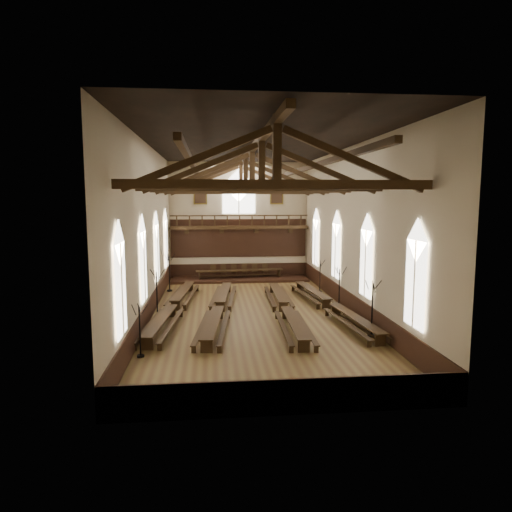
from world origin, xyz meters
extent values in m
plane|color=brown|center=(0.00, 0.00, 0.00)|extent=(26.00, 26.00, 0.00)
plane|color=#B8AE8B|center=(0.00, 13.00, 5.00)|extent=(12.00, 0.00, 12.00)
plane|color=#B8AE8B|center=(0.00, -13.00, 5.00)|extent=(12.00, 0.00, 12.00)
plane|color=#B8AE8B|center=(-6.00, 0.00, 5.00)|extent=(0.00, 26.00, 26.00)
plane|color=#B8AE8B|center=(6.00, 0.00, 5.00)|extent=(0.00, 26.00, 26.00)
plane|color=black|center=(0.00, 0.00, 10.00)|extent=(26.00, 26.00, 0.00)
cube|color=black|center=(0.00, 12.96, 0.60)|extent=(11.90, 0.08, 1.20)
cube|color=black|center=(0.00, -12.96, 0.60)|extent=(11.90, 0.08, 1.20)
cube|color=black|center=(-5.96, 0.00, 0.60)|extent=(0.08, 25.90, 1.20)
cube|color=black|center=(5.96, 0.00, 0.60)|extent=(0.08, 25.90, 1.20)
cube|color=white|center=(-5.90, -9.00, 3.40)|extent=(0.05, 1.80, 3.60)
cube|color=white|center=(-5.90, -9.00, 5.20)|extent=(0.05, 1.80, 1.80)
cylinder|color=#B8AE8B|center=(-5.86, -9.00, 3.40)|extent=(0.08, 0.08, 3.60)
cube|color=white|center=(-5.90, -3.00, 3.40)|extent=(0.05, 1.80, 3.60)
cube|color=white|center=(-5.90, -3.00, 5.20)|extent=(0.05, 1.80, 1.80)
cylinder|color=#B8AE8B|center=(-5.86, -3.00, 3.40)|extent=(0.08, 0.08, 3.60)
cube|color=white|center=(-5.90, 3.00, 3.40)|extent=(0.05, 1.80, 3.60)
cube|color=white|center=(-5.90, 3.00, 5.20)|extent=(0.05, 1.80, 1.80)
cylinder|color=#B8AE8B|center=(-5.86, 3.00, 3.40)|extent=(0.08, 0.08, 3.60)
cube|color=white|center=(-5.90, 9.00, 3.40)|extent=(0.05, 1.80, 3.60)
cube|color=white|center=(-5.90, 9.00, 5.20)|extent=(0.05, 1.80, 1.80)
cylinder|color=#B8AE8B|center=(-5.86, 9.00, 3.40)|extent=(0.08, 0.08, 3.60)
cube|color=white|center=(5.90, -9.00, 3.40)|extent=(0.05, 1.80, 3.60)
cube|color=white|center=(5.90, -9.00, 5.20)|extent=(0.05, 1.80, 1.80)
cylinder|color=#B8AE8B|center=(5.86, -9.00, 3.40)|extent=(0.08, 0.08, 3.60)
cube|color=white|center=(5.90, -3.00, 3.40)|extent=(0.05, 1.80, 3.60)
cube|color=white|center=(5.90, -3.00, 5.20)|extent=(0.05, 1.80, 1.80)
cylinder|color=#B8AE8B|center=(5.86, -3.00, 3.40)|extent=(0.08, 0.08, 3.60)
cube|color=white|center=(5.90, 3.00, 3.40)|extent=(0.05, 1.80, 3.60)
cube|color=white|center=(5.90, 3.00, 5.20)|extent=(0.05, 1.80, 1.80)
cylinder|color=#B8AE8B|center=(5.86, 3.00, 3.40)|extent=(0.08, 0.08, 3.60)
cube|color=white|center=(5.90, 9.00, 3.40)|extent=(0.05, 1.80, 3.60)
cube|color=white|center=(5.90, 9.00, 5.20)|extent=(0.05, 1.80, 1.80)
cylinder|color=#B8AE8B|center=(5.86, 9.00, 3.40)|extent=(0.08, 0.08, 3.60)
cube|color=white|center=(0.00, 12.90, 6.80)|extent=(2.80, 0.05, 2.40)
cube|color=white|center=(0.00, 12.90, 8.00)|extent=(2.80, 0.05, 2.80)
cylinder|color=#B8AE8B|center=(0.00, 12.86, 6.80)|extent=(0.10, 0.10, 2.40)
cube|color=#362411|center=(0.00, 12.35, 4.40)|extent=(11.80, 1.20, 0.20)
cube|color=black|center=(0.00, 12.94, 3.45)|extent=(11.80, 0.10, 3.30)
cube|color=#362411|center=(0.00, 11.81, 5.45)|extent=(11.60, 0.12, 0.10)
cube|color=#362411|center=(0.00, 11.81, 4.55)|extent=(11.60, 0.12, 0.10)
cube|color=#362411|center=(-4.50, 12.75, 4.15)|extent=(0.35, 0.40, 0.50)
cube|color=#362411|center=(-1.50, 12.75, 4.15)|extent=(0.35, 0.40, 0.50)
cube|color=#362411|center=(1.50, 12.75, 4.15)|extent=(0.35, 0.40, 0.50)
cube|color=#362411|center=(4.50, 12.75, 4.15)|extent=(0.35, 0.40, 0.50)
cube|color=brown|center=(-3.30, 12.91, 7.10)|extent=(1.15, 0.06, 1.45)
cube|color=black|center=(-3.30, 12.87, 7.10)|extent=(0.95, 0.04, 1.25)
cube|color=brown|center=(3.30, 12.91, 7.10)|extent=(1.15, 0.06, 1.45)
cube|color=black|center=(3.30, 12.87, 7.10)|extent=(0.95, 0.04, 1.25)
cube|color=#362411|center=(0.00, -10.00, 7.40)|extent=(11.70, 0.35, 0.35)
cube|color=#362411|center=(0.00, -10.00, 8.70)|extent=(0.30, 0.30, 2.40)
cube|color=#362411|center=(-2.88, -10.00, 8.30)|extent=(5.44, 0.26, 2.40)
cube|color=#362411|center=(2.88, -10.00, 8.30)|extent=(5.44, 0.26, 2.40)
cube|color=#362411|center=(0.00, -5.00, 7.40)|extent=(11.70, 0.35, 0.35)
cube|color=#362411|center=(0.00, -5.00, 8.70)|extent=(0.30, 0.30, 2.40)
cube|color=#362411|center=(-2.88, -5.00, 8.30)|extent=(5.44, 0.26, 2.40)
cube|color=#362411|center=(2.88, -5.00, 8.30)|extent=(5.44, 0.26, 2.40)
cube|color=#362411|center=(0.00, 0.00, 7.40)|extent=(11.70, 0.35, 0.35)
cube|color=#362411|center=(0.00, 0.00, 8.70)|extent=(0.30, 0.30, 2.40)
cube|color=#362411|center=(-2.88, 0.00, 8.30)|extent=(5.44, 0.26, 2.40)
cube|color=#362411|center=(2.88, 0.00, 8.30)|extent=(5.44, 0.26, 2.40)
cube|color=#362411|center=(0.00, 5.00, 7.40)|extent=(11.70, 0.35, 0.35)
cube|color=#362411|center=(0.00, 5.00, 8.70)|extent=(0.30, 0.30, 2.40)
cube|color=#362411|center=(-2.88, 5.00, 8.30)|extent=(5.44, 0.26, 2.40)
cube|color=#362411|center=(2.88, 5.00, 8.30)|extent=(5.44, 0.26, 2.40)
cube|color=#362411|center=(0.00, 10.00, 7.40)|extent=(11.70, 0.35, 0.35)
cube|color=#362411|center=(0.00, 10.00, 8.70)|extent=(0.30, 0.30, 2.40)
cube|color=#362411|center=(-2.88, 10.00, 8.30)|extent=(5.44, 0.26, 2.40)
cube|color=#362411|center=(2.88, 10.00, 8.30)|extent=(5.44, 0.26, 2.40)
cube|color=#362411|center=(-3.36, 0.00, 8.70)|extent=(0.25, 25.70, 0.25)
cube|color=#362411|center=(3.36, 0.00, 8.70)|extent=(0.25, 25.70, 0.25)
cube|color=#362411|center=(0.00, 0.00, 9.70)|extent=(0.30, 25.70, 0.30)
cube|color=#362411|center=(-4.70, -3.23, 0.66)|extent=(1.28, 6.52, 0.07)
cube|color=#362411|center=(-4.70, -6.15, 0.31)|extent=(0.56, 0.13, 0.62)
cube|color=#362411|center=(-4.70, -0.31, 0.31)|extent=(0.56, 0.13, 0.62)
cube|color=#362411|center=(-4.70, -3.23, 0.23)|extent=(0.64, 5.73, 0.07)
cube|color=#362411|center=(-5.27, -3.18, 0.39)|extent=(0.90, 6.48, 0.06)
cube|color=#362411|center=(-5.27, -6.14, 0.18)|extent=(0.21, 0.08, 0.36)
cube|color=#362411|center=(-5.27, -0.21, 0.18)|extent=(0.21, 0.08, 0.36)
cube|color=#362411|center=(-4.13, -3.29, 0.39)|extent=(0.90, 6.48, 0.06)
cube|color=#362411|center=(-4.13, -6.26, 0.18)|extent=(0.21, 0.08, 0.36)
cube|color=#362411|center=(-4.13, -0.32, 0.18)|extent=(0.21, 0.08, 0.36)
cube|color=#362411|center=(-4.70, 4.17, 0.66)|extent=(1.28, 6.52, 0.07)
cube|color=#362411|center=(-4.70, 1.25, 0.31)|extent=(0.56, 0.13, 0.62)
cube|color=#362411|center=(-4.70, 7.09, 0.31)|extent=(0.56, 0.13, 0.62)
cube|color=#362411|center=(-4.70, 4.17, 0.23)|extent=(0.64, 5.73, 0.07)
cube|color=#362411|center=(-5.27, 4.22, 0.39)|extent=(0.90, 6.48, 0.06)
cube|color=#362411|center=(-5.27, 1.26, 0.18)|extent=(0.21, 0.08, 0.36)
cube|color=#362411|center=(-5.27, 7.19, 0.18)|extent=(0.21, 0.08, 0.36)
cube|color=#362411|center=(-4.13, 4.11, 0.39)|extent=(0.90, 6.48, 0.06)
cube|color=#362411|center=(-4.13, 1.14, 0.18)|extent=(0.21, 0.08, 0.36)
cube|color=#362411|center=(-4.13, 7.08, 0.18)|extent=(0.21, 0.08, 0.36)
cube|color=#362411|center=(-1.97, -3.86, 0.66)|extent=(1.31, 6.51, 0.07)
cube|color=#362411|center=(-1.97, -6.78, 0.31)|extent=(0.56, 0.13, 0.62)
cube|color=#362411|center=(-1.97, -0.95, 0.31)|extent=(0.56, 0.13, 0.62)
cube|color=#362411|center=(-1.97, -3.86, 0.23)|extent=(0.66, 5.72, 0.07)
cube|color=#362411|center=(-2.54, -3.80, 0.39)|extent=(0.92, 6.47, 0.06)
cube|color=#362411|center=(-2.54, -6.76, 0.18)|extent=(0.21, 0.09, 0.36)
cube|color=#362411|center=(-2.54, -0.84, 0.18)|extent=(0.21, 0.09, 0.36)
cube|color=#362411|center=(-1.39, -3.92, 0.39)|extent=(0.92, 6.47, 0.06)
cube|color=#362411|center=(-1.39, -6.88, 0.18)|extent=(0.21, 0.09, 0.36)
cube|color=#362411|center=(-1.39, -0.96, 0.18)|extent=(0.21, 0.09, 0.36)
cube|color=#362411|center=(-1.97, 3.54, 0.66)|extent=(1.31, 6.51, 0.07)
cube|color=#362411|center=(-1.97, 0.62, 0.31)|extent=(0.56, 0.13, 0.62)
cube|color=#362411|center=(-1.97, 6.45, 0.31)|extent=(0.56, 0.13, 0.62)
cube|color=#362411|center=(-1.97, 3.54, 0.23)|extent=(0.66, 5.72, 0.07)
cube|color=#362411|center=(-2.54, 3.60, 0.39)|extent=(0.92, 6.47, 0.06)
cube|color=#362411|center=(-2.54, 0.64, 0.18)|extent=(0.21, 0.09, 0.36)
cube|color=#362411|center=(-2.54, 6.56, 0.18)|extent=(0.21, 0.09, 0.36)
cube|color=#362411|center=(-1.39, 3.48, 0.39)|extent=(0.92, 6.47, 0.06)
cube|color=#362411|center=(-1.39, 0.52, 0.18)|extent=(0.21, 0.09, 0.36)
cube|color=#362411|center=(-1.39, 6.44, 0.18)|extent=(0.21, 0.09, 0.36)
cube|color=#362411|center=(1.91, -4.28, 0.65)|extent=(0.86, 6.39, 0.07)
cube|color=#362411|center=(1.91, -7.15, 0.30)|extent=(0.54, 0.09, 0.61)
cube|color=#362411|center=(1.91, -1.41, 0.30)|extent=(0.54, 0.09, 0.61)
cube|color=#362411|center=(1.91, -4.28, 0.23)|extent=(0.27, 5.64, 0.07)
cube|color=#362411|center=(1.35, -4.26, 0.38)|extent=(0.47, 6.38, 0.05)
cube|color=#362411|center=(1.35, -7.17, 0.18)|extent=(0.21, 0.07, 0.36)
cube|color=#362411|center=(1.35, -1.35, 0.18)|extent=(0.21, 0.07, 0.36)
cube|color=#362411|center=(2.47, -4.30, 0.38)|extent=(0.47, 6.38, 0.05)
cube|color=#362411|center=(2.47, -7.21, 0.18)|extent=(0.21, 0.07, 0.36)
cube|color=#362411|center=(2.47, -1.38, 0.18)|extent=(0.21, 0.07, 0.36)
cube|color=#362411|center=(1.91, 3.12, 0.65)|extent=(0.86, 6.39, 0.07)
cube|color=#362411|center=(1.91, 0.25, 0.30)|extent=(0.54, 0.09, 0.61)
cube|color=#362411|center=(1.91, 5.99, 0.30)|extent=(0.54, 0.09, 0.61)
cube|color=#362411|center=(1.91, 3.12, 0.23)|extent=(0.27, 5.64, 0.07)
cube|color=#362411|center=(1.35, 3.14, 0.38)|extent=(0.47, 6.38, 0.05)
cube|color=#362411|center=(1.35, 0.23, 0.18)|extent=(0.21, 0.07, 0.36)
cube|color=#362411|center=(1.35, 6.05, 0.18)|extent=(0.21, 0.07, 0.36)
cube|color=#362411|center=(2.47, 3.10, 0.38)|extent=(0.47, 6.38, 0.05)
cube|color=#362411|center=(2.47, 0.19, 0.18)|extent=(0.21, 0.07, 0.36)
cube|color=#362411|center=(2.47, 6.02, 0.18)|extent=(0.21, 0.07, 0.36)
cube|color=#362411|center=(4.79, -3.80, 0.64)|extent=(1.22, 6.36, 0.07)
cube|color=#362411|center=(4.79, -6.65, 0.30)|extent=(0.54, 0.12, 0.61)
cube|color=#362411|center=(4.79, -0.95, 0.30)|extent=(0.54, 0.12, 0.61)
cube|color=#362411|center=(4.79, -3.80, 0.23)|extent=(0.59, 5.59, 0.07)
cube|color=#362411|center=(4.23, -3.85, 0.38)|extent=(0.84, 6.32, 0.05)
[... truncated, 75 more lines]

